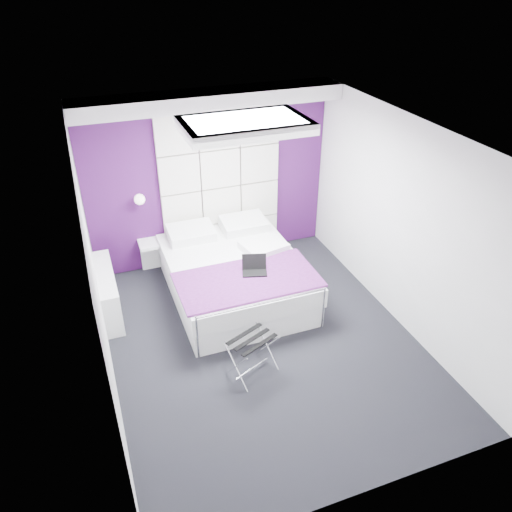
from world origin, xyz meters
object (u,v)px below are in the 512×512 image
Objects in this scene: nightstand at (153,243)px; bed at (234,275)px; wall_lamp at (139,198)px; luggage_rack at (252,356)px; radiator at (108,292)px; laptop at (253,268)px.

bed is at bearing -45.76° from nightstand.
wall_lamp is 2.79m from luggage_rack.
bed reaches higher than luggage_rack.
wall_lamp is 1.69m from bed.
bed is at bearing -7.87° from radiator.
luggage_rack is (-0.30, -1.52, -0.07)m from bed.
laptop reaches higher than luggage_rack.
laptop is at bearing 45.79° from luggage_rack.
wall_lamp is 0.30× the size of luggage_rack.
laptop is at bearing -19.43° from radiator.
radiator is 2.91× the size of nightstand.
wall_lamp is 1.35m from radiator.
bed reaches higher than radiator.
radiator is at bearing -136.12° from nightstand.
nightstand is at bearing 134.24° from bed.
luggage_rack is 1.62× the size of laptop.
nightstand is at bearing 144.66° from laptop.
radiator is 1.06m from nightstand.
wall_lamp reaches higher than luggage_rack.
laptop is at bearing -52.06° from nightstand.
wall_lamp is 1.90m from laptop.
radiator is at bearing 172.13° from bed.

